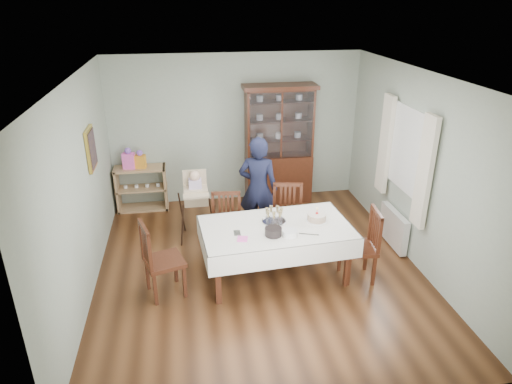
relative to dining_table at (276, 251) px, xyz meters
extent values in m
plane|color=#593319|center=(-0.20, 0.21, -0.38)|extent=(5.00, 5.00, 0.00)
plane|color=#9EAA99|center=(-0.20, 2.71, 0.97)|extent=(4.50, 0.00, 4.50)
plane|color=#9EAA99|center=(-2.45, 0.21, 0.97)|extent=(0.00, 5.00, 5.00)
plane|color=#9EAA99|center=(2.05, 0.21, 0.97)|extent=(0.00, 5.00, 5.00)
plane|color=white|center=(-0.20, 0.21, 2.32)|extent=(5.00, 5.00, 0.00)
cube|color=#431C10|center=(0.00, 0.00, 0.34)|extent=(1.97, 1.18, 0.06)
cube|color=white|center=(0.00, 0.00, 0.37)|extent=(2.08, 1.29, 0.01)
cube|color=#431C10|center=(0.55, 2.47, 0.07)|extent=(1.20, 0.45, 0.90)
cube|color=white|center=(0.55, 2.28, 1.12)|extent=(1.12, 0.01, 1.16)
cube|color=#431C10|center=(0.55, 2.47, 1.76)|extent=(1.30, 0.48, 0.07)
cube|color=tan|center=(-1.95, 2.49, -0.36)|extent=(0.90, 0.38, 0.04)
cube|color=tan|center=(-1.95, 2.49, 0.02)|extent=(0.90, 0.38, 0.03)
cube|color=tan|center=(-1.95, 2.49, 0.40)|extent=(0.90, 0.38, 0.04)
cube|color=tan|center=(-2.37, 2.49, 0.02)|extent=(0.04, 0.38, 0.80)
cube|color=tan|center=(-1.53, 2.49, 0.02)|extent=(0.04, 0.38, 0.80)
cube|color=gold|center=(-2.42, 1.01, 1.27)|extent=(0.04, 0.48, 0.58)
cube|color=white|center=(2.02, 0.51, 1.17)|extent=(0.04, 1.02, 1.22)
cube|color=silver|center=(1.96, -0.11, 1.07)|extent=(0.07, 0.30, 1.55)
cube|color=silver|center=(1.96, 1.13, 1.07)|extent=(0.07, 0.30, 1.55)
cube|color=white|center=(1.96, 0.51, -0.08)|extent=(0.10, 0.80, 0.55)
cube|color=#431C10|center=(-0.62, 0.54, 0.07)|extent=(0.50, 0.50, 0.05)
cube|color=#431C10|center=(-0.60, 0.74, 0.34)|extent=(0.42, 0.09, 0.52)
cube|color=#431C10|center=(0.30, 0.60, 0.09)|extent=(0.54, 0.54, 0.05)
cube|color=#431C10|center=(0.34, 0.81, 0.37)|extent=(0.44, 0.12, 0.55)
cube|color=#431C10|center=(-1.49, -0.18, 0.09)|extent=(0.59, 0.59, 0.05)
cube|color=#431C10|center=(-1.69, -0.24, 0.38)|extent=(0.17, 0.44, 0.55)
cube|color=#431C10|center=(1.08, -0.25, 0.08)|extent=(0.50, 0.50, 0.05)
cube|color=#431C10|center=(1.29, -0.27, 0.36)|extent=(0.08, 0.44, 0.54)
imported|color=black|center=(-0.06, 1.12, 0.45)|extent=(0.71, 0.59, 1.68)
cube|color=tan|center=(-1.02, 1.30, 0.33)|extent=(0.37, 0.33, 0.26)
cube|color=tan|center=(-1.02, 1.30, 0.55)|extent=(0.37, 0.07, 0.30)
cube|color=tan|center=(-1.02, 1.30, 0.42)|extent=(0.39, 0.18, 0.03)
cube|color=#C1AFD5|center=(-1.02, 1.30, 0.50)|extent=(0.20, 0.15, 0.20)
sphere|color=beige|center=(-1.02, 1.30, 0.66)|extent=(0.16, 0.16, 0.16)
cylinder|color=silver|center=(0.00, 0.13, 0.38)|extent=(0.33, 0.33, 0.01)
torus|color=silver|center=(0.00, 0.13, 0.39)|extent=(0.33, 0.33, 0.01)
cylinder|color=white|center=(0.58, 0.07, 0.38)|extent=(0.29, 0.29, 0.02)
cylinder|color=brown|center=(0.58, 0.07, 0.44)|extent=(0.25, 0.25, 0.09)
cylinder|color=silver|center=(0.58, 0.07, 0.48)|extent=(0.25, 0.25, 0.01)
cylinder|color=#F24C4C|center=(0.58, 0.07, 0.53)|extent=(0.01, 0.01, 0.07)
sphere|color=yellow|center=(0.58, 0.07, 0.57)|extent=(0.02, 0.02, 0.02)
cylinder|color=black|center=(-0.09, -0.23, 0.43)|extent=(0.27, 0.27, 0.11)
cylinder|color=white|center=(0.12, -0.28, 0.42)|extent=(0.24, 0.24, 0.08)
cube|color=#FF5DC6|center=(-0.49, -0.28, 0.38)|extent=(0.15, 0.15, 0.02)
cube|color=silver|center=(0.37, -0.29, 0.38)|extent=(0.25, 0.10, 0.01)
cube|color=#FF5DC6|center=(-2.11, 2.47, 0.55)|extent=(0.22, 0.16, 0.28)
sphere|color=#E533B2|center=(-2.11, 2.47, 0.74)|extent=(0.11, 0.11, 0.11)
cube|color=orange|center=(-1.92, 2.47, 0.53)|extent=(0.20, 0.15, 0.23)
sphere|color=#E533B2|center=(-1.92, 2.47, 0.69)|extent=(0.11, 0.11, 0.11)
camera|label=1|loc=(-1.14, -5.28, 3.23)|focal=32.00mm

